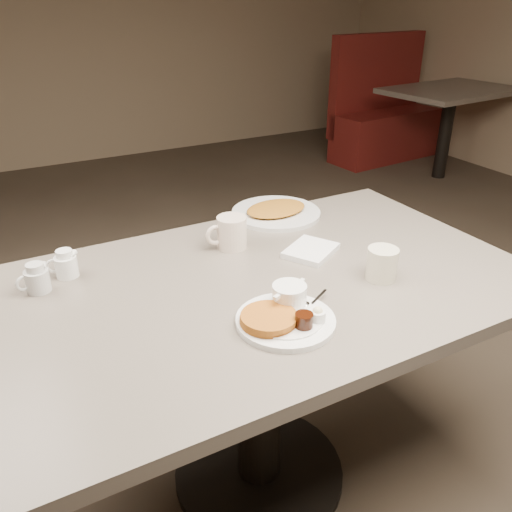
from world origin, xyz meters
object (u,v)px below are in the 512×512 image
creamer_left (37,279)px  booth_back_right (389,116)px  coffee_mug_far (231,233)px  diner_table (259,333)px  hash_plate (276,211)px  coffee_mug_near (382,263)px  creamer_right (66,265)px  main_plate (284,314)px

creamer_left → booth_back_right: 4.19m
coffee_mug_far → booth_back_right: booth_back_right is taller
diner_table → hash_plate: bearing=54.1°
coffee_mug_near → coffee_mug_far: bearing=126.8°
creamer_left → diner_table: bearing=-23.8°
creamer_right → hash_plate: creamer_right is taller
hash_plate → diner_table: bearing=-125.9°
coffee_mug_near → coffee_mug_far: coffee_mug_far is taller
coffee_mug_far → hash_plate: coffee_mug_far is taller
diner_table → booth_back_right: 3.91m
coffee_mug_far → creamer_left: (-0.56, 0.01, -0.01)m
coffee_mug_near → coffee_mug_far: (-0.28, 0.37, 0.00)m
creamer_right → creamer_left: bearing=-150.3°
main_plate → creamer_right: creamer_right is taller
coffee_mug_near → hash_plate: 0.53m
hash_plate → booth_back_right: (2.58, 2.28, -0.35)m
coffee_mug_far → creamer_left: size_ratio=1.46×
coffee_mug_near → creamer_left: bearing=155.8°
creamer_left → hash_plate: creamer_left is taller
coffee_mug_far → hash_plate: (0.26, 0.16, -0.04)m
diner_table → creamer_right: (-0.46, 0.28, 0.21)m
diner_table → creamer_right: bearing=148.0°
diner_table → hash_plate: (0.28, 0.39, 0.18)m
coffee_mug_near → creamer_left: size_ratio=1.39×
coffee_mug_near → creamer_right: bearing=150.8°
creamer_left → booth_back_right: booth_back_right is taller
coffee_mug_far → main_plate: bearing=-99.1°
diner_table → hash_plate: hash_plate is taller
creamer_left → booth_back_right: bearing=35.6°
diner_table → hash_plate: size_ratio=4.22×
diner_table → coffee_mug_far: size_ratio=11.06×
coffee_mug_far → diner_table: bearing=-96.6°
main_plate → creamer_right: bearing=130.6°
coffee_mug_far → booth_back_right: 3.76m
coffee_mug_far → creamer_left: bearing=179.3°
coffee_mug_near → booth_back_right: (2.55, 2.81, -0.39)m
main_plate → creamer_left: creamer_left is taller
creamer_right → booth_back_right: booth_back_right is taller
hash_plate → coffee_mug_near: bearing=-87.5°
creamer_left → hash_plate: 0.84m
main_plate → hash_plate: bearing=61.1°
coffee_mug_far → creamer_right: coffee_mug_far is taller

